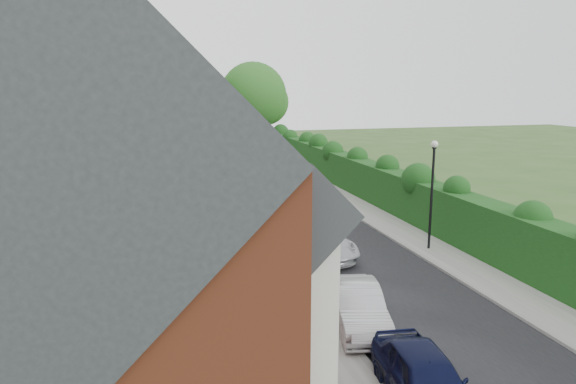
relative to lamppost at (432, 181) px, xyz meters
name	(u,v)px	position (x,y,z in m)	size (l,w,h in m)	color
ground	(404,290)	(-3.40, -4.00, -3.30)	(140.00, 140.00, 0.00)	#2D4C1E
road	(305,219)	(-3.90, 7.00, -3.29)	(6.00, 58.00, 0.02)	black
pavement_hedge_side	(370,214)	(0.20, 7.00, -3.24)	(2.20, 58.00, 0.12)	gray
pavement_house_side	(239,223)	(-7.75, 7.00, -3.24)	(1.70, 58.00, 0.12)	gray
kerb_hedge_side	(354,215)	(-0.85, 7.00, -3.23)	(0.18, 58.00, 0.13)	gray
kerb_house_side	(253,222)	(-6.95, 7.00, -3.23)	(0.18, 58.00, 0.13)	gray
hedge	(398,187)	(2.00, 7.00, -1.70)	(2.10, 58.00, 2.85)	#133711
terrace_row	(109,151)	(-14.27, 5.98, 1.18)	(9.05, 40.50, 11.50)	brown
garden_wall_row	(223,222)	(-8.75, 6.00, -2.84)	(0.35, 40.35, 1.10)	maroon
lamppost	(432,181)	(0.00, 0.00, 0.00)	(0.32, 0.32, 5.16)	black
tree_far_left	(206,104)	(-6.05, 36.08, 2.41)	(7.14, 6.80, 9.29)	#332316
tree_far_right	(256,97)	(-0.01, 38.08, 3.02)	(7.98, 7.60, 10.31)	#332316
tree_far_back	(148,95)	(-11.99, 39.08, 3.32)	(8.40, 8.00, 10.82)	#332316
car_navy	(425,379)	(-6.40, -10.60, -2.59)	(1.66, 4.13, 1.41)	black
car_silver_a	(357,306)	(-6.31, -6.28, -2.61)	(1.46, 4.18, 1.38)	#A8A8AD
car_silver_b	(312,240)	(-5.49, 0.77, -2.58)	(2.39, 5.18, 1.44)	#B3B4BB
car_white	(264,213)	(-6.40, 6.60, -2.63)	(1.88, 4.63, 1.34)	white
car_green	(246,194)	(-6.40, 11.97, -2.65)	(1.53, 3.80, 1.30)	#0F3316
car_red	(256,185)	(-5.20, 14.30, -2.53)	(1.62, 4.65, 1.53)	maroon
car_beige	(227,174)	(-6.32, 20.10, -2.65)	(2.14, 4.64, 1.29)	tan
car_grey	(214,160)	(-6.40, 27.99, -2.56)	(2.07, 5.09, 1.48)	slate
car_black	(210,155)	(-6.32, 31.00, -2.53)	(1.82, 4.51, 1.54)	black
horse	(303,197)	(-3.33, 9.07, -2.44)	(0.92, 2.02, 1.71)	#453019
horse_cart	(294,185)	(-3.33, 11.25, -2.11)	(1.30, 2.88, 2.08)	black
car_extra_far	(218,154)	(-5.30, 32.85, -2.63)	(1.41, 4.03, 1.33)	silver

